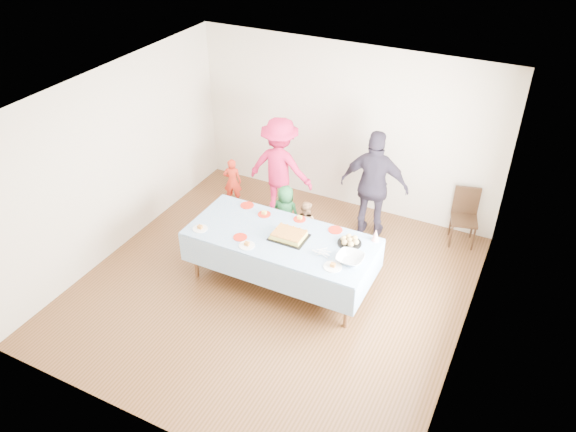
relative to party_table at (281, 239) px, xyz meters
name	(u,v)px	position (x,y,z in m)	size (l,w,h in m)	color
ground	(273,287)	(-0.05, -0.16, -0.72)	(5.00, 5.00, 0.00)	#4E3216
room_walls	(275,175)	(0.00, -0.15, 1.05)	(5.04, 5.04, 2.72)	beige
party_table	(281,239)	(0.00, 0.00, 0.00)	(2.50, 1.10, 0.78)	#532E1C
birthday_cake	(289,235)	(0.11, 0.01, 0.10)	(0.48, 0.37, 0.08)	black
rolls_tray	(350,241)	(0.87, 0.24, 0.09)	(0.32, 0.32, 0.09)	black
punch_bowl	(350,258)	(1.01, -0.10, 0.10)	(0.34, 0.34, 0.08)	silver
party_hat	(376,235)	(1.14, 0.46, 0.14)	(0.10, 0.10, 0.17)	white
fork_pile	(322,252)	(0.64, -0.13, 0.09)	(0.24, 0.18, 0.07)	white
plate_red_far_a	(247,205)	(-0.77, 0.44, 0.06)	(0.19, 0.19, 0.01)	red
plate_red_far_b	(264,214)	(-0.44, 0.35, 0.06)	(0.18, 0.18, 0.01)	red
plate_red_far_c	(300,219)	(0.05, 0.46, 0.06)	(0.17, 0.17, 0.01)	red
plate_red_far_d	(335,230)	(0.59, 0.44, 0.06)	(0.19, 0.19, 0.01)	red
plate_red_near	(240,237)	(-0.46, -0.27, 0.06)	(0.18, 0.18, 0.01)	red
plate_white_left	(200,229)	(-1.04, -0.34, 0.06)	(0.20, 0.20, 0.01)	white
plate_white_mid	(247,245)	(-0.29, -0.39, 0.06)	(0.21, 0.21, 0.01)	white
plate_white_right	(333,267)	(0.86, -0.30, 0.06)	(0.23, 0.23, 0.01)	white
dining_chair	(465,213)	(2.00, 2.12, -0.24)	(0.46, 0.46, 0.88)	black
toddler_left	(233,181)	(-1.66, 1.47, -0.31)	(0.30, 0.20, 0.82)	red
toddler_mid	(286,213)	(-0.42, 0.96, -0.27)	(0.44, 0.29, 0.91)	#226834
toddler_right	(305,224)	(-0.07, 0.93, -0.34)	(0.37, 0.29, 0.77)	tan
adult_left	(280,167)	(-0.83, 1.59, 0.10)	(1.07, 0.61, 1.65)	#D61A4D
adult_right	(374,186)	(0.71, 1.64, 0.14)	(1.02, 0.42, 1.74)	#2D2735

